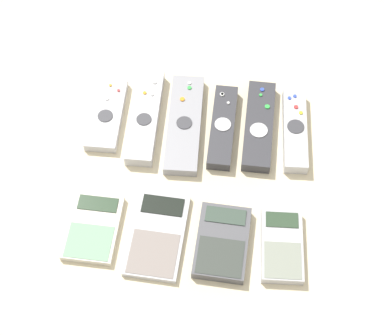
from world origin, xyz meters
name	(u,v)px	position (x,y,z in m)	size (l,w,h in m)	color
ground_plane	(190,186)	(0.00, 0.00, 0.00)	(3.00, 3.00, 0.00)	beige
remote_0	(107,114)	(-0.16, 0.13, 0.01)	(0.06, 0.15, 0.02)	#B7B7BC
remote_1	(145,116)	(-0.09, 0.13, 0.01)	(0.05, 0.20, 0.02)	#B7B7BC
remote_2	(184,124)	(-0.02, 0.12, 0.01)	(0.06, 0.21, 0.02)	gray
remote_3	(223,127)	(0.04, 0.12, 0.01)	(0.04, 0.17, 0.02)	#333338
remote_4	(259,126)	(0.11, 0.13, 0.01)	(0.05, 0.18, 0.02)	#333338
remote_5	(295,130)	(0.17, 0.13, 0.01)	(0.05, 0.17, 0.02)	#B7B7BC
calculator_0	(93,228)	(-0.15, -0.10, 0.01)	(0.08, 0.12, 0.01)	beige
calculator_1	(157,235)	(-0.04, -0.10, 0.01)	(0.09, 0.16, 0.01)	#B2B2B7
calculator_2	(222,242)	(0.06, -0.10, 0.01)	(0.09, 0.13, 0.02)	#4C4C51
calculator_3	(282,246)	(0.16, -0.10, 0.01)	(0.07, 0.13, 0.02)	#B2B2B7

